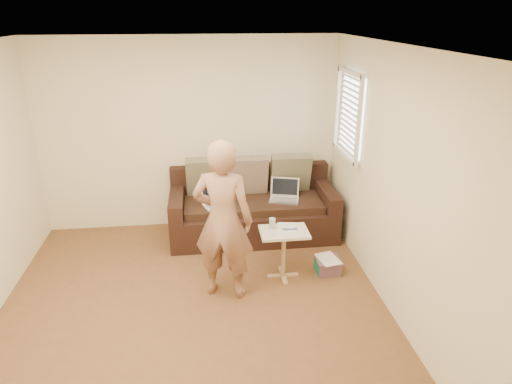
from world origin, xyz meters
TOP-DOWN VIEW (x-y plane):
  - floor at (0.00, 0.00)m, footprint 4.50×4.50m
  - ceiling at (0.00, 0.00)m, footprint 4.50×4.50m
  - wall_back at (0.00, 2.25)m, footprint 4.00×0.00m
  - wall_right at (2.00, 0.00)m, footprint 0.00×4.50m
  - window_blinds at (1.95, 1.50)m, footprint 0.12×0.88m
  - sofa at (0.81, 1.77)m, footprint 2.20×0.95m
  - pillow_left at (0.21, 2.01)m, footprint 0.55×0.29m
  - pillow_mid at (0.76, 1.99)m, footprint 0.55×0.27m
  - pillow_right at (1.36, 2.01)m, footprint 0.55×0.28m
  - laptop_silver at (1.21, 1.69)m, footprint 0.45×0.37m
  - laptop_white at (0.33, 1.62)m, footprint 0.42×0.36m
  - person at (0.34, 0.44)m, footprint 0.73×0.60m
  - side_table at (1.03, 0.68)m, footprint 0.54×0.38m
  - drinking_glass at (0.90, 0.76)m, footprint 0.07×0.07m
  - scissors at (1.09, 0.69)m, footprint 0.18×0.11m
  - paper_on_table at (1.07, 0.73)m, footprint 0.25×0.33m
  - striped_box at (1.57, 0.70)m, footprint 0.28×0.28m

SIDE VIEW (x-z plane):
  - floor at x=0.00m, z-range 0.00..0.00m
  - striped_box at x=1.57m, z-range 0.00..0.18m
  - side_table at x=1.03m, z-range 0.00..0.59m
  - sofa at x=0.81m, z-range 0.00..0.85m
  - laptop_silver at x=1.21m, z-range 0.39..0.65m
  - laptop_white at x=0.33m, z-range 0.39..0.65m
  - paper_on_table at x=1.07m, z-range 0.59..0.60m
  - scissors at x=1.09m, z-range 0.59..0.61m
  - drinking_glass at x=0.90m, z-range 0.59..0.71m
  - pillow_left at x=0.21m, z-range 0.51..1.07m
  - pillow_mid at x=0.76m, z-range 0.51..1.07m
  - pillow_right at x=1.36m, z-range 0.51..1.07m
  - person at x=0.34m, z-range 0.00..1.74m
  - wall_back at x=0.00m, z-range -0.70..3.30m
  - wall_right at x=2.00m, z-range -0.95..3.55m
  - window_blinds at x=1.95m, z-range 1.16..2.24m
  - ceiling at x=0.00m, z-range 2.60..2.60m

